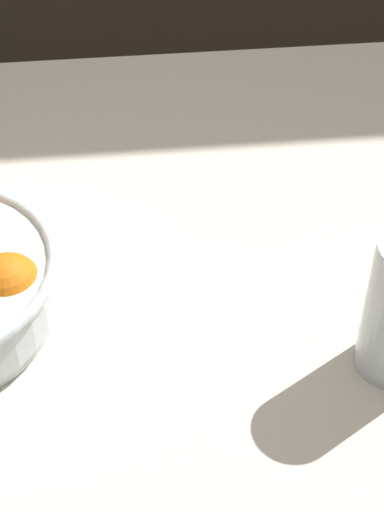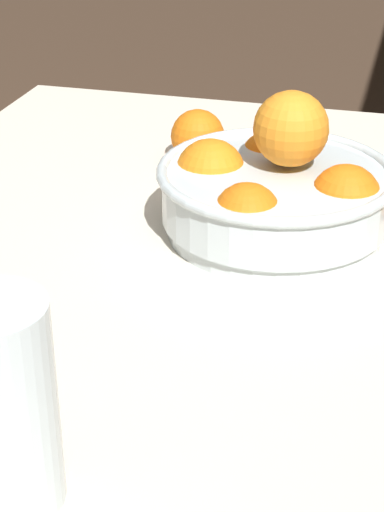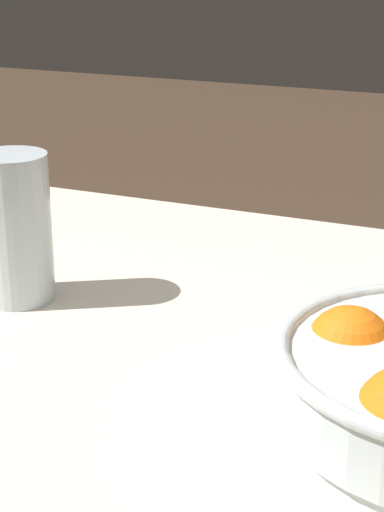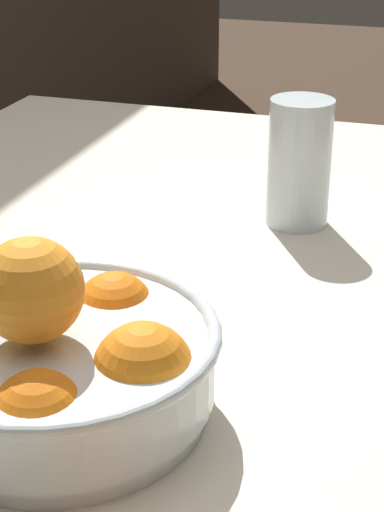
% 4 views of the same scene
% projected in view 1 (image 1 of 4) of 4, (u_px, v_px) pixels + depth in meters
% --- Properties ---
extents(dining_table, '(1.34, 0.97, 0.77)m').
position_uv_depth(dining_table, '(167.00, 342.00, 0.95)').
color(dining_table, beige).
rests_on(dining_table, ground_plane).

